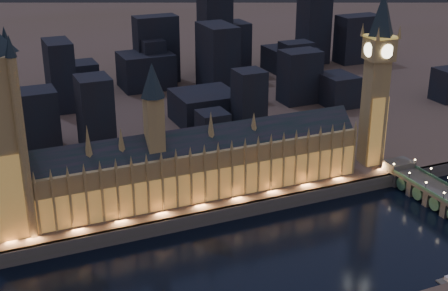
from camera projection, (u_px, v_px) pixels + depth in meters
name	position (u px, v px, depth m)	size (l,w,h in m)	color
ground_plane	(260.00, 258.00, 303.18)	(2000.00, 2000.00, 0.00)	black
north_bank	(65.00, 42.00, 744.74)	(2000.00, 960.00, 8.00)	#4E3E2F
embankment_wall	(226.00, 214.00, 336.64)	(2000.00, 2.50, 8.00)	#4A4C40
palace_of_westminster	(190.00, 166.00, 341.38)	(202.00, 21.51, 78.00)	#8F7B56
elizabeth_tower	(378.00, 64.00, 370.06)	(18.00, 18.00, 112.85)	#8F7B56
city_backdrop	(166.00, 69.00, 515.41)	(479.85, 215.63, 78.13)	black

